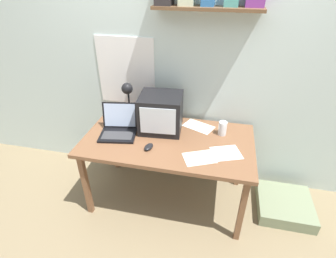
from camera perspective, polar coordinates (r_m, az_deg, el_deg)
name	(u,v)px	position (r m, az deg, el deg)	size (l,w,h in m)	color
ground_plane	(168,196)	(2.73, 0.00, -14.43)	(12.00, 12.00, 0.00)	#867454
back_wall	(179,54)	(2.43, 2.49, 16.00)	(5.60, 0.24, 2.60)	silver
corner_desk	(168,144)	(2.31, 0.00, -3.34)	(1.47, 0.80, 0.70)	brown
crt_monitor	(161,113)	(2.33, -1.55, 3.56)	(0.39, 0.37, 0.33)	black
laptop	(119,126)	(2.37, -10.68, 0.58)	(0.36, 0.34, 0.25)	black
desk_lamp	(128,94)	(2.42, -8.77, 7.59)	(0.12, 0.16, 0.40)	black
juice_glass	(222,129)	(2.36, 11.77, 0.04)	(0.07, 0.07, 0.12)	white
computer_mouse	(149,147)	(2.16, -4.24, -3.89)	(0.08, 0.12, 0.03)	black
loose_paper_near_laptop	(199,158)	(2.07, 6.83, -6.27)	(0.29, 0.26, 0.00)	silver
loose_paper_near_monitor	(198,126)	(2.46, 6.65, 0.56)	(0.31, 0.26, 0.00)	white
open_notebook	(226,153)	(2.16, 12.55, -5.11)	(0.28, 0.26, 0.00)	white
floor_cushion	(284,205)	(2.80, 24.00, -14.88)	(0.49, 0.49, 0.12)	gray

